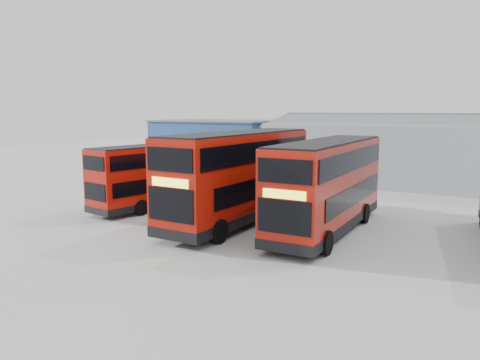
% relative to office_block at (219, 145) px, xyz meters
% --- Properties ---
extents(ground_plane, '(120.00, 120.00, 0.00)m').
position_rel_office_block_xyz_m(ground_plane, '(14.00, -17.99, -2.58)').
color(ground_plane, '#A7A7A2').
rests_on(ground_plane, ground).
extents(office_block, '(12.30, 8.32, 5.12)m').
position_rel_office_block_xyz_m(office_block, '(0.00, 0.00, 0.00)').
color(office_block, navy).
rests_on(office_block, ground).
extents(maintenance_shed, '(30.50, 12.00, 5.89)m').
position_rel_office_block_xyz_m(maintenance_shed, '(22.00, 2.01, 0.02)').
color(maintenance_shed, '#9AA0A8').
rests_on(maintenance_shed, ground).
extents(double_decker_left, '(3.70, 9.68, 4.00)m').
position_rel_office_block_xyz_m(double_decker_left, '(6.60, -17.33, -0.59)').
color(double_decker_left, '#A21209').
rests_on(double_decker_left, ground).
extents(double_decker_centre, '(3.16, 11.84, 4.98)m').
position_rel_office_block_xyz_m(double_decker_centre, '(13.14, -18.35, -0.10)').
color(double_decker_centre, '#A21209').
rests_on(double_decker_centre, ground).
extents(double_decker_right, '(3.01, 11.06, 4.65)m').
position_rel_office_block_xyz_m(double_decker_right, '(18.00, -17.85, -0.27)').
color(double_decker_right, '#A21209').
rests_on(double_decker_right, ground).
extents(panel_van, '(3.67, 5.77, 2.36)m').
position_rel_office_block_xyz_m(panel_van, '(-1.40, -6.26, -1.26)').
color(panel_van, silver).
rests_on(panel_van, ground).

